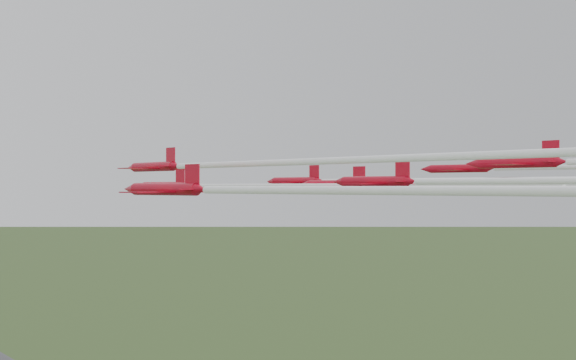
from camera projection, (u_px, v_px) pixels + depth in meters
jet_lead at (242, 186)px, 102.36m from camera, size 14.08×67.05×2.91m
jet_row2_left at (240, 164)px, 81.71m from camera, size 9.57×65.01×2.70m
jet_row2_right at (395, 181)px, 98.79m from camera, size 11.31×68.55×2.75m
jet_row3_left at (280, 190)px, 66.49m from camera, size 15.87×62.64×2.95m
jet_row3_mid at (401, 185)px, 85.19m from camera, size 10.14×45.14×2.61m
jet_row3_right at (562, 167)px, 98.15m from camera, size 15.05×58.03×2.68m
jet_row4_left at (463, 181)px, 65.78m from camera, size 8.89×43.34×2.33m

